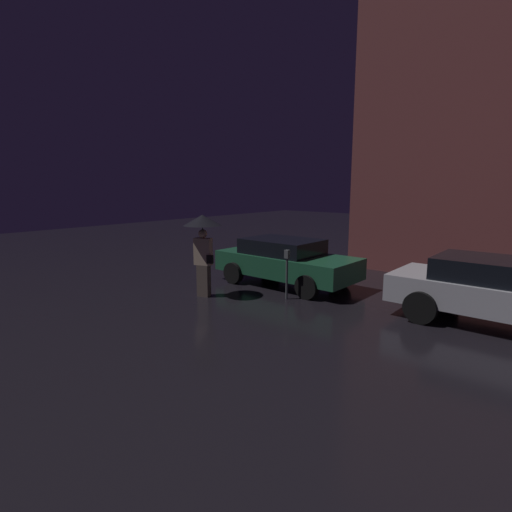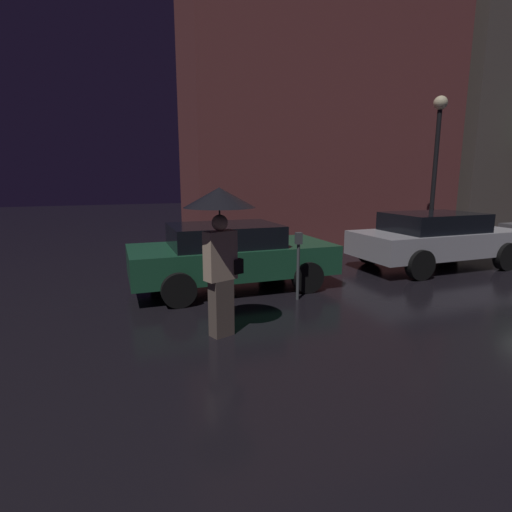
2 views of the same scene
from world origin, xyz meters
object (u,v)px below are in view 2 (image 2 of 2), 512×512
parked_car_silver (436,238)px  pedestrian_with_umbrella (220,224)px  parking_meter (298,259)px  street_lamp_near (437,146)px  parked_car_green (231,254)px

parked_car_silver → pedestrian_with_umbrella: 7.03m
parking_meter → street_lamp_near: bearing=27.6°
parked_car_silver → parked_car_green: bearing=180.0°
parked_car_green → parking_meter: 1.59m
pedestrian_with_umbrella → parking_meter: bearing=13.2°
parked_car_green → parked_car_silver: 5.61m
parked_car_silver → street_lamp_near: bearing=48.9°
parked_car_silver → street_lamp_near: (1.89, 2.16, 2.53)m
parking_meter → street_lamp_near: 7.79m
parked_car_silver → pedestrian_with_umbrella: size_ratio=2.04×
parked_car_green → parking_meter: bearing=-52.0°
pedestrian_with_umbrella → parked_car_green: bearing=50.2°
parked_car_green → pedestrian_with_umbrella: (-0.92, -2.47, 0.95)m
parked_car_silver → parking_meter: (-4.65, -1.26, 0.04)m
parked_car_silver → street_lamp_near: street_lamp_near is taller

